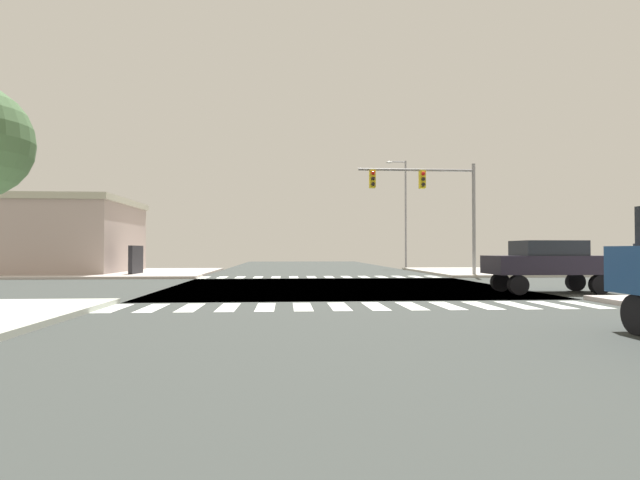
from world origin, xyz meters
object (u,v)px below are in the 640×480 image
(street_lamp, at_px, (403,205))
(sedan_nearside_1, at_px, (548,262))
(traffic_signal_mast, at_px, (429,193))
(bank_building, at_px, (30,236))

(street_lamp, height_order, sedan_nearside_1, street_lamp)
(traffic_signal_mast, height_order, street_lamp, street_lamp)
(street_lamp, bearing_deg, traffic_signal_mast, -97.45)
(street_lamp, distance_m, bank_building, 27.93)
(traffic_signal_mast, height_order, bank_building, traffic_signal_mast)
(traffic_signal_mast, xyz_separation_m, bank_building, (-24.77, 5.66, -2.38))
(bank_building, distance_m, sedan_nearside_1, 30.66)
(street_lamp, height_order, bank_building, street_lamp)
(bank_building, height_order, sedan_nearside_1, bank_building)
(traffic_signal_mast, distance_m, sedan_nearside_1, 11.18)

